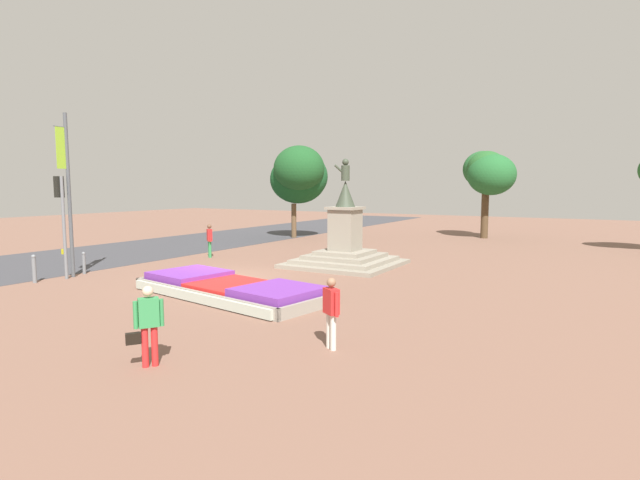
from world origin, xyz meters
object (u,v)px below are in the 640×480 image
pedestrian_with_handbag (148,322)px  kerb_bollard_mid_b (84,262)px  statue_monument (345,247)px  banner_pole (68,192)px  pedestrian_crossing_plaza (331,308)px  flower_planter (229,288)px  traffic_light_near_crossing (62,209)px  pedestrian_near_planter (210,238)px  kerb_bollard_mid_a (34,268)px

pedestrian_with_handbag → kerb_bollard_mid_b: size_ratio=1.78×
statue_monument → banner_pole: banner_pole is taller
pedestrian_crossing_plaza → statue_monument: bearing=115.6°
flower_planter → banner_pole: (-7.49, -0.44, 3.07)m
flower_planter → traffic_light_near_crossing: bearing=-174.0°
pedestrian_near_planter → traffic_light_near_crossing: bearing=-96.9°
statue_monument → traffic_light_near_crossing: size_ratio=1.21×
pedestrian_with_handbag → statue_monument: bearing=100.4°
banner_pole → kerb_bollard_mid_b: (-0.24, 0.67, -2.84)m
pedestrian_crossing_plaza → kerb_bollard_mid_a: size_ratio=1.50×
banner_pole → kerb_bollard_mid_a: size_ratio=6.01×
flower_planter → traffic_light_near_crossing: size_ratio=1.86×
flower_planter → kerb_bollard_mid_b: size_ratio=8.05×
pedestrian_crossing_plaza → banner_pole: bearing=168.7°
banner_pole → kerb_bollard_mid_a: (-0.12, -1.43, -2.76)m
banner_pole → kerb_bollard_mid_a: bearing=-94.8°
pedestrian_crossing_plaza → traffic_light_near_crossing: bearing=170.2°
pedestrian_near_planter → pedestrian_crossing_plaza: 15.21m
traffic_light_near_crossing → banner_pole: size_ratio=0.62×
banner_pole → kerb_bollard_mid_b: 2.93m
traffic_light_near_crossing → pedestrian_crossing_plaza: 13.17m
flower_planter → kerb_bollard_mid_b: bearing=178.3°
flower_planter → kerb_bollard_mid_a: bearing=-166.2°
statue_monument → kerb_bollard_mid_a: bearing=-130.9°
flower_planter → pedestrian_with_handbag: bearing=-63.7°
banner_pole → kerb_bollard_mid_a: 3.11m
banner_pole → pedestrian_with_handbag: 11.86m
flower_planter → traffic_light_near_crossing: (-7.44, -0.79, 2.44)m
pedestrian_near_planter → pedestrian_crossing_plaza: bearing=-37.9°
kerb_bollard_mid_a → kerb_bollard_mid_b: 2.10m
traffic_light_near_crossing → pedestrian_crossing_plaza: traffic_light_near_crossing is taller
pedestrian_with_handbag → pedestrian_crossing_plaza: bearing=46.5°
statue_monument → pedestrian_crossing_plaza: bearing=-64.4°
banner_pole → pedestrian_with_handbag: bearing=-27.1°
kerb_bollard_mid_a → kerb_bollard_mid_b: bearing=93.4°
statue_monument → kerb_bollard_mid_a: 12.28m
pedestrian_near_planter → kerb_bollard_mid_b: 6.23m
pedestrian_near_planter → kerb_bollard_mid_b: bearing=-100.7°
traffic_light_near_crossing → kerb_bollard_mid_a: (-0.17, -1.08, -2.13)m
flower_planter → banner_pole: banner_pole is taller
traffic_light_near_crossing → kerb_bollard_mid_a: bearing=-98.9°
traffic_light_near_crossing → pedestrian_near_planter: 7.37m
traffic_light_near_crossing → kerb_bollard_mid_a: 2.39m
pedestrian_with_handbag → pedestrian_crossing_plaza: 3.75m
flower_planter → statue_monument: (0.42, 7.41, 0.58)m
pedestrian_crossing_plaza → kerb_bollard_mid_a: 13.09m
statue_monument → banner_pole: 11.42m
flower_planter → statue_monument: 7.45m
flower_planter → kerb_bollard_mid_b: 7.74m
kerb_bollard_mid_a → traffic_light_near_crossing: bearing=81.1°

